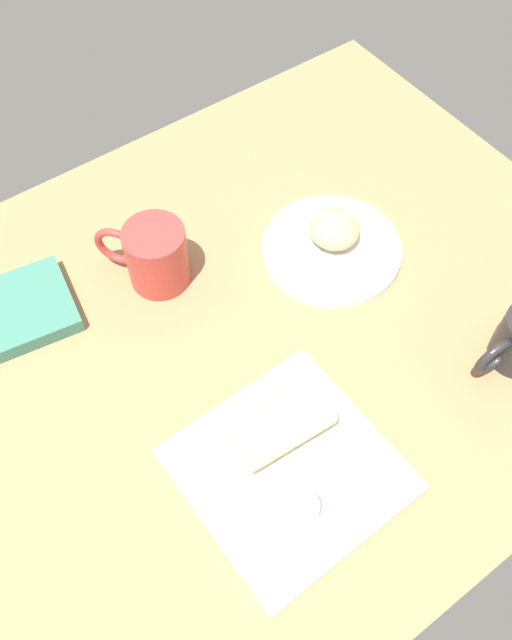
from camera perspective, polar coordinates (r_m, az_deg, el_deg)
dining_table at (r=101.22cm, az=0.80°, el=-0.55°), size 110.00×90.00×4.00cm
round_plate at (r=107.21cm, az=6.48°, el=6.04°), size 22.14×22.14×1.40cm
scone_pastry at (r=105.77cm, az=6.70°, el=7.77°), size 8.83×9.08×5.01cm
square_plate at (r=88.17cm, az=2.79°, el=-12.72°), size 25.95×25.95×1.60cm
sauce_cup at (r=84.42cm, az=3.76°, el=-15.75°), size 4.80×4.80×2.50cm
breakfast_wrap at (r=86.06cm, az=2.21°, el=-9.00°), size 13.21×7.24×6.49cm
second_mug at (r=101.05cm, az=-8.69°, el=5.52°), size 11.33×13.05×10.41cm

